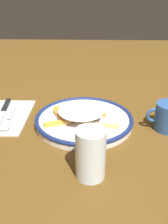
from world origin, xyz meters
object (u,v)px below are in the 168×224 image
plate (84,120)px  water_glass (91,154)px  fork (10,115)px  napkin (2,115)px  knife (3,111)px  fries_heap (81,113)px

plate → water_glass: bearing=95.3°
plate → fork: 0.23m
plate → water_glass: size_ratio=2.58×
plate → napkin: plate is taller
knife → plate: bearing=168.7°
plate → napkin: bearing=-7.3°
napkin → water_glass: water_glass is taller
fries_heap → water_glass: size_ratio=1.86×
plate → fork: plate is taller
fries_heap → napkin: size_ratio=0.92×
knife → water_glass: water_glass is taller
knife → fork: bearing=135.0°
napkin → knife: (0.00, -0.02, 0.01)m
fries_heap → fork: fries_heap is taller
plate → knife: plate is taller
fork → water_glass: bearing=135.2°
fries_heap → fork: 0.22m
knife → napkin: bearing=95.8°
plate → fries_heap: fries_heap is taller
water_glass → knife: bearing=-44.8°
fries_heap → fork: bearing=-6.5°
fork → water_glass: 0.36m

